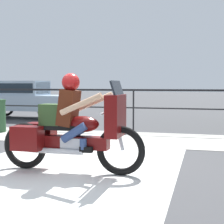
# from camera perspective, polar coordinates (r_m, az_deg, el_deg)

# --- Properties ---
(ground_plane) EXTENTS (120.00, 120.00, 0.00)m
(ground_plane) POSITION_cam_1_polar(r_m,az_deg,el_deg) (5.94, -6.31, -9.31)
(ground_plane) COLOR #424244
(sidewalk_band) EXTENTS (44.00, 2.40, 0.01)m
(sidewalk_band) POSITION_cam_1_polar(r_m,az_deg,el_deg) (9.13, 1.55, -4.35)
(sidewalk_band) COLOR #B7B2A8
(sidewalk_band) RESTS_ON ground
(crosswalk_band) EXTENTS (3.66, 6.00, 0.01)m
(crosswalk_band) POSITION_cam_1_polar(r_m,az_deg,el_deg) (5.80, -7.87, -9.65)
(crosswalk_band) COLOR silver
(crosswalk_band) RESTS_ON ground
(fence_railing) EXTENTS (36.00, 0.05, 1.28)m
(fence_railing) POSITION_cam_1_polar(r_m,az_deg,el_deg) (10.57, 3.59, 2.33)
(fence_railing) COLOR black
(fence_railing) RESTS_ON ground
(motorcycle) EXTENTS (2.45, 0.76, 1.61)m
(motorcycle) POSITION_cam_1_polar(r_m,az_deg,el_deg) (5.60, -6.91, -2.77)
(motorcycle) COLOR black
(motorcycle) RESTS_ON ground
(parked_car) EXTENTS (4.34, 1.63, 1.57)m
(parked_car) POSITION_cam_1_polar(r_m,az_deg,el_deg) (14.99, -14.68, 2.47)
(parked_car) COLOR #9EB2C6
(parked_car) RESTS_ON ground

